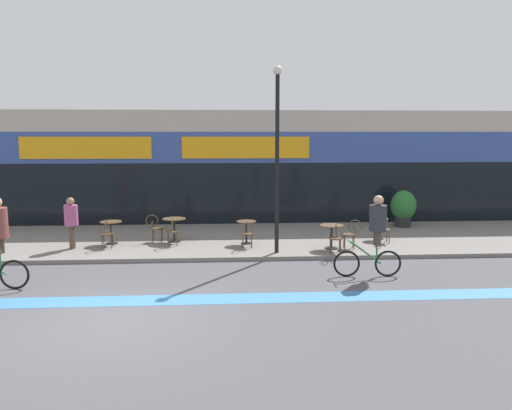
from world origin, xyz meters
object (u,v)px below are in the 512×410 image
cafe_chair_2_near (247,232)px  planter_pot (403,207)px  bistro_table_2 (246,228)px  cafe_chair_4_near (385,228)px  cafe_chair_1_near (172,230)px  pedestrian_near_end (71,218)px  cafe_chair_3_near (336,236)px  cafe_chair_3_side (352,232)px  bistro_table_4 (379,225)px  bistro_table_3 (332,232)px  cafe_chair_1_side (155,226)px  bistro_table_1 (174,225)px  lamp_post (277,147)px  cafe_chair_0_near (107,232)px  cyclist_1 (375,230)px  bistro_table_0 (111,228)px

cafe_chair_2_near → planter_pot: bearing=-60.2°
bistro_table_2 → cafe_chair_4_near: bearing=-2.8°
cafe_chair_1_near → pedestrian_near_end: bearing=90.1°
cafe_chair_3_near → cafe_chair_3_side: (0.63, 0.62, 0.00)m
bistro_table_4 → cafe_chair_3_near: (-1.89, -1.91, 0.02)m
bistro_table_3 → cafe_chair_1_side: 5.74m
bistro_table_3 → cafe_chair_1_side: bearing=166.3°
bistro_table_1 → cafe_chair_1_near: 0.63m
lamp_post → cafe_chair_3_side: bearing=9.4°
cafe_chair_3_side → pedestrian_near_end: 8.65m
bistro_table_4 → lamp_post: (-3.63, -1.68, 2.63)m
cafe_chair_2_near → cafe_chair_3_side: size_ratio=1.00×
bistro_table_3 → bistro_table_1: bearing=164.7°
bistro_table_2 → cafe_chair_0_near: size_ratio=0.82×
cafe_chair_3_side → pedestrian_near_end: bearing=3.7°
lamp_post → cyclist_1: 3.81m
bistro_table_2 → cafe_chair_3_side: (3.22, -0.89, -0.00)m
planter_pot → lamp_post: (-5.26, -3.90, 2.38)m
pedestrian_near_end → cafe_chair_0_near: bearing=175.1°
cafe_chair_0_near → bistro_table_3: bearing=-97.3°
lamp_post → cyclist_1: (2.27, -2.29, -2.03)m
pedestrian_near_end → cafe_chair_3_side: bearing=172.9°
bistro_table_3 → cafe_chair_1_side: cafe_chair_1_side is taller
cafe_chair_0_near → cafe_chair_3_side: (7.56, -0.51, 0.00)m
bistro_table_0 → bistro_table_4: bearing=1.0°
bistro_table_0 → pedestrian_near_end: bearing=-150.5°
cafe_chair_3_near → cyclist_1: bearing=-158.3°
bistro_table_2 → planter_pot: (6.11, 2.63, 0.22)m
bistro_table_1 → bistro_table_4: size_ratio=1.09×
cafe_chair_1_side → pedestrian_near_end: size_ratio=0.57×
bistro_table_3 → cafe_chair_0_near: (-6.94, 0.50, -0.02)m
bistro_table_2 → bistro_table_4: bistro_table_2 is taller
planter_pot → lamp_post: size_ratio=0.26×
cafe_chair_1_near → cafe_chair_4_near: (6.83, -0.07, 0.00)m
bistro_table_2 → cafe_chair_4_near: (4.47, -0.22, -0.00)m
bistro_table_1 → bistro_table_4: 6.83m
bistro_table_1 → pedestrian_near_end: size_ratio=0.48×
bistro_table_1 → cafe_chair_0_near: cafe_chair_0_near is taller
cafe_chair_3_near → cafe_chair_3_side: 0.88m
cafe_chair_1_near → cyclist_1: 6.48m
cafe_chair_4_near → pedestrian_near_end: pedestrian_near_end is taller
bistro_table_1 → bistro_table_2: 2.40m
planter_pot → pedestrian_near_end: pedestrian_near_end is taller
cafe_chair_1_near → cafe_chair_1_side: bearing=41.4°
bistro_table_0 → bistro_table_3: 7.03m
cafe_chair_3_side → bistro_table_1: bearing=-6.5°
pedestrian_near_end → cyclist_1: bearing=155.7°
cafe_chair_3_near → bistro_table_1: bearing=75.2°
cafe_chair_4_near → planter_pot: 3.29m
bistro_table_1 → bistro_table_3: size_ratio=1.04×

